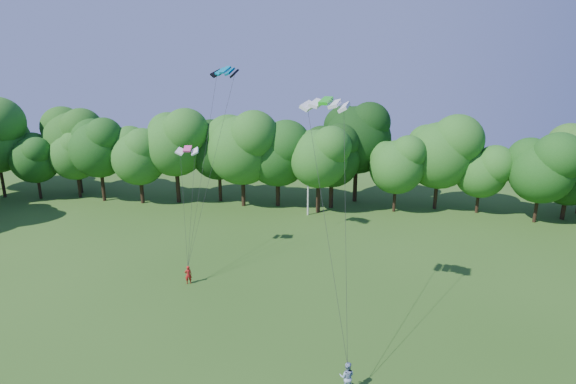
# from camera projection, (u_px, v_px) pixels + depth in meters

# --- Properties ---
(utility_pole) EXTENTS (1.56, 0.31, 7.82)m
(utility_pole) POSITION_uv_depth(u_px,v_px,m) (308.00, 183.00, 53.69)
(utility_pole) COLOR silver
(utility_pole) RESTS_ON ground
(kite_flyer_left) EXTENTS (0.69, 0.61, 1.59)m
(kite_flyer_left) POSITION_uv_depth(u_px,v_px,m) (188.00, 275.00, 37.14)
(kite_flyer_left) COLOR #B41A17
(kite_flyer_left) RESTS_ON ground
(kite_flyer_right) EXTENTS (0.89, 0.70, 1.78)m
(kite_flyer_right) POSITION_uv_depth(u_px,v_px,m) (347.00, 377.00, 24.73)
(kite_flyer_right) COLOR #8BA3C1
(kite_flyer_right) RESTS_ON ground
(kite_teal) EXTENTS (2.77, 2.05, 0.65)m
(kite_teal) POSITION_uv_depth(u_px,v_px,m) (225.00, 70.00, 39.56)
(kite_teal) COLOR #057296
(kite_teal) RESTS_ON ground
(kite_green) EXTENTS (3.22, 2.02, 0.48)m
(kite_green) POSITION_uv_depth(u_px,v_px,m) (326.00, 101.00, 28.13)
(kite_green) COLOR green
(kite_green) RESTS_ON ground
(kite_pink) EXTENTS (2.07, 1.18, 0.48)m
(kite_pink) POSITION_uv_depth(u_px,v_px,m) (187.00, 149.00, 39.66)
(kite_pink) COLOR #EA4192
(kite_pink) RESTS_ON ground
(tree_back_west) EXTENTS (9.36, 9.36, 13.61)m
(tree_back_west) POSITION_uv_depth(u_px,v_px,m) (74.00, 134.00, 62.30)
(tree_back_west) COLOR black
(tree_back_west) RESTS_ON ground
(tree_back_center) EXTENTS (7.68, 7.68, 11.17)m
(tree_back_center) POSITION_uv_depth(u_px,v_px,m) (332.00, 154.00, 55.84)
(tree_back_center) COLOR #302012
(tree_back_center) RESTS_ON ground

